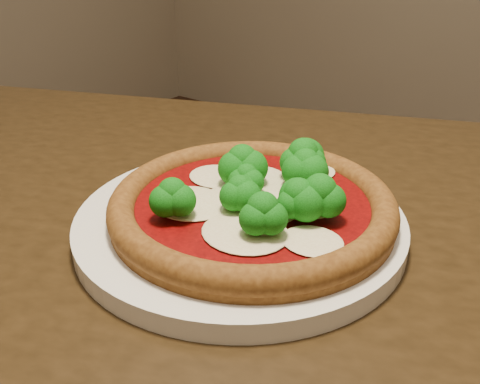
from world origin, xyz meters
The scene contains 3 objects.
dining_table centered at (0.06, -0.12, 0.66)m, with size 1.52×1.27×0.75m.
plate centered at (0.03, -0.08, 0.76)m, with size 0.30×0.30×0.02m, color white.
pizza centered at (0.04, -0.07, 0.78)m, with size 0.25×0.25×0.06m.
Camera 1 is at (0.28, -0.41, 1.01)m, focal length 40.00 mm.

